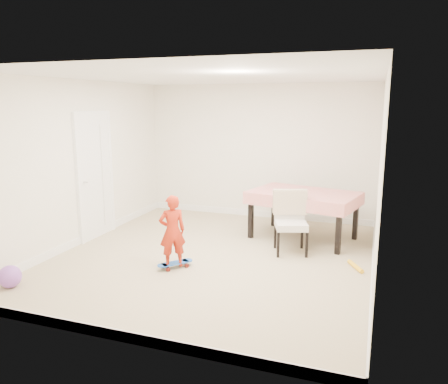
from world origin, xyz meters
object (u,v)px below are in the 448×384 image
(skateboard, at_px, (175,265))
(child, at_px, (172,234))
(dining_chair, at_px, (291,223))
(balloon, at_px, (10,277))
(dining_table, at_px, (303,215))

(skateboard, distance_m, child, 0.46)
(dining_chair, height_order, skateboard, dining_chair)
(dining_chair, distance_m, skateboard, 1.85)
(skateboard, xyz_separation_m, balloon, (-1.64, -1.27, 0.10))
(dining_table, distance_m, balloon, 4.44)
(dining_chair, height_order, balloon, dining_chair)
(dining_table, relative_size, dining_chair, 1.79)
(dining_table, bearing_deg, balloon, -120.56)
(child, bearing_deg, skateboard, -157.71)
(dining_table, height_order, balloon, dining_table)
(dining_table, relative_size, skateboard, 3.27)
(skateboard, height_order, child, child)
(dining_chair, distance_m, balloon, 3.89)
(dining_chair, height_order, child, child)
(skateboard, xyz_separation_m, child, (-0.02, -0.03, 0.46))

